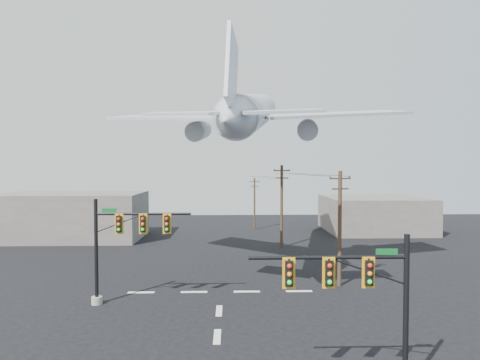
{
  "coord_description": "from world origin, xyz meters",
  "views": [
    {
      "loc": [
        0.7,
        -18.13,
        9.56
      ],
      "look_at": [
        1.3,
        5.0,
        8.76
      ],
      "focal_mm": 30.0,
      "sensor_mm": 36.0,
      "label": 1
    }
  ],
  "objects_px": {
    "utility_pole_a": "(340,226)",
    "utility_pole_c": "(254,203)",
    "utility_pole_b": "(282,204)",
    "airliner": "(252,113)",
    "signal_mast_near": "(367,304)",
    "signal_mast_far": "(120,245)"
  },
  "relations": [
    {
      "from": "utility_pole_a",
      "to": "utility_pole_c",
      "type": "bearing_deg",
      "value": 86.28
    },
    {
      "from": "utility_pole_b",
      "to": "utility_pole_c",
      "type": "height_order",
      "value": "utility_pole_b"
    },
    {
      "from": "utility_pole_b",
      "to": "airliner",
      "type": "height_order",
      "value": "airliner"
    },
    {
      "from": "utility_pole_b",
      "to": "airliner",
      "type": "xyz_separation_m",
      "value": [
        -4.03,
        -9.7,
        9.41
      ]
    },
    {
      "from": "utility_pole_a",
      "to": "signal_mast_near",
      "type": "bearing_deg",
      "value": -115.02
    },
    {
      "from": "utility_pole_c",
      "to": "airliner",
      "type": "bearing_deg",
      "value": -77.8
    },
    {
      "from": "signal_mast_near",
      "to": "utility_pole_b",
      "type": "bearing_deg",
      "value": 89.23
    },
    {
      "from": "signal_mast_far",
      "to": "utility_pole_c",
      "type": "xyz_separation_m",
      "value": [
        11.31,
        32.45,
        -0.07
      ]
    },
    {
      "from": "signal_mast_far",
      "to": "utility_pole_b",
      "type": "relative_size",
      "value": 0.75
    },
    {
      "from": "signal_mast_near",
      "to": "signal_mast_far",
      "type": "height_order",
      "value": "signal_mast_far"
    },
    {
      "from": "signal_mast_near",
      "to": "airliner",
      "type": "height_order",
      "value": "airliner"
    },
    {
      "from": "utility_pole_a",
      "to": "utility_pole_c",
      "type": "height_order",
      "value": "utility_pole_a"
    },
    {
      "from": "signal_mast_near",
      "to": "utility_pole_b",
      "type": "height_order",
      "value": "utility_pole_b"
    },
    {
      "from": "signal_mast_near",
      "to": "signal_mast_far",
      "type": "distance_m",
      "value": 17.42
    },
    {
      "from": "airliner",
      "to": "utility_pole_a",
      "type": "bearing_deg",
      "value": -120.66
    },
    {
      "from": "signal_mast_far",
      "to": "airliner",
      "type": "xyz_separation_m",
      "value": [
        9.65,
        9.49,
        10.36
      ]
    },
    {
      "from": "signal_mast_near",
      "to": "utility_pole_a",
      "type": "distance_m",
      "value": 15.44
    },
    {
      "from": "utility_pole_b",
      "to": "utility_pole_c",
      "type": "xyz_separation_m",
      "value": [
        -2.37,
        13.26,
        -1.01
      ]
    },
    {
      "from": "utility_pole_b",
      "to": "airliner",
      "type": "relative_size",
      "value": 0.33
    },
    {
      "from": "signal_mast_far",
      "to": "utility_pole_c",
      "type": "distance_m",
      "value": 34.37
    },
    {
      "from": "signal_mast_far",
      "to": "utility_pole_c",
      "type": "bearing_deg",
      "value": 70.78
    },
    {
      "from": "utility_pole_b",
      "to": "utility_pole_c",
      "type": "bearing_deg",
      "value": 103.6
    }
  ]
}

